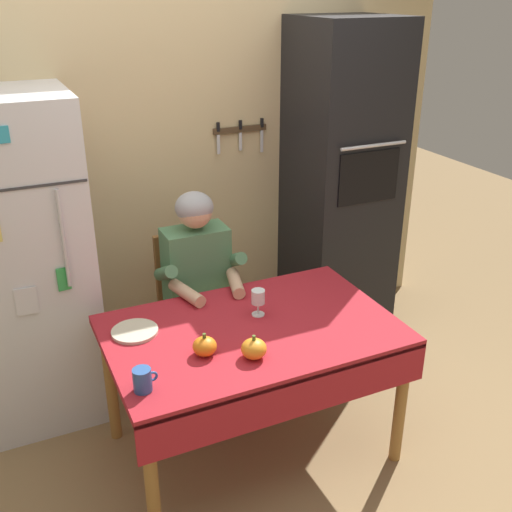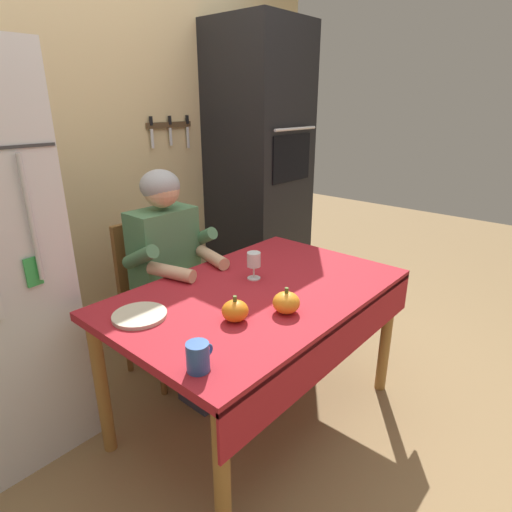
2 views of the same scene
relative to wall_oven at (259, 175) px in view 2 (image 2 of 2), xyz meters
name	(u,v)px [view 2 (image 2 of 2)]	position (x,y,z in m)	size (l,w,h in m)	color
ground_plane	(273,423)	(-1.05, -1.00, -1.05)	(10.00, 10.00, 0.00)	#93754C
back_wall_assembly	(111,149)	(-1.00, 0.35, 0.25)	(3.70, 0.13, 2.60)	#D1B784
wall_oven	(259,175)	(0.00, 0.00, 0.00)	(0.60, 0.64, 2.10)	black
dining_table	(262,306)	(-1.05, -0.92, -0.39)	(1.40, 0.90, 0.74)	#9E6B33
chair_behind_person	(155,291)	(-1.10, -0.13, -0.54)	(0.40, 0.40, 0.93)	brown
seated_person	(173,263)	(-1.10, -0.32, -0.31)	(0.47, 0.55, 1.25)	#38384C
coffee_mug	(198,357)	(-1.66, -1.17, -0.26)	(0.11, 0.08, 0.10)	#2D569E
wine_glass	(254,261)	(-0.97, -0.80, -0.22)	(0.07, 0.07, 0.14)	white
pumpkin_large	(286,303)	(-1.15, -1.14, -0.26)	(0.12, 0.12, 0.11)	orange
pumpkin_medium	(235,311)	(-1.34, -1.03, -0.27)	(0.11, 0.11, 0.11)	orange
serving_tray	(140,315)	(-1.58, -0.71, -0.30)	(0.22, 0.22, 0.02)	beige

